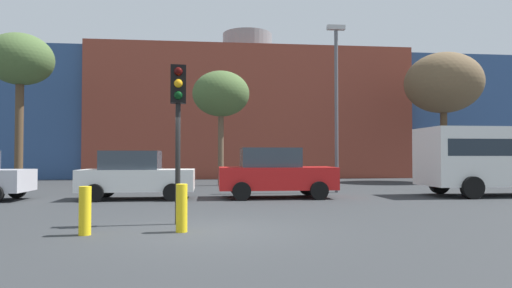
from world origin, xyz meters
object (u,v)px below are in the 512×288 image
object	(u,v)px
traffic_light_island	(178,107)
bare_tree_0	(20,61)
bollard_yellow_0	(182,208)
parked_car_1	(136,175)
parked_car_2	(275,173)
street_lamp	(336,97)
bare_tree_1	(443,83)
bare_tree_2	(221,95)
bollard_yellow_1	(85,211)
white_bus	(506,155)

from	to	relation	value
traffic_light_island	bare_tree_0	distance (m)	17.38
bollard_yellow_0	parked_car_1	bearing A→B (deg)	106.31
parked_car_2	street_lamp	distance (m)	4.99
traffic_light_island	street_lamp	world-z (taller)	street_lamp
parked_car_2	bare_tree_1	distance (m)	15.73
bare_tree_2	bollard_yellow_0	size ratio (longest dim) A/B	6.21
bollard_yellow_0	bollard_yellow_1	xyz separation A→B (m)	(-1.92, -0.16, -0.01)
bare_tree_0	parked_car_2	bearing A→B (deg)	-32.10
parked_car_2	bollard_yellow_0	world-z (taller)	parked_car_2
traffic_light_island	bare_tree_1	distance (m)	21.65
bare_tree_0	parked_car_1	bearing A→B (deg)	-46.85
white_bus	bare_tree_0	xyz separation A→B (m)	(-22.00, 8.00, 5.04)
bare_tree_2	bare_tree_1	bearing A→B (deg)	7.09
parked_car_1	parked_car_2	bearing A→B (deg)	0.00
bare_tree_1	white_bus	bearing A→B (deg)	-105.11
bare_tree_1	street_lamp	distance (m)	11.26
bare_tree_1	street_lamp	size ratio (longest dim) A/B	1.08
bare_tree_2	street_lamp	distance (m)	7.13
parked_car_2	bare_tree_1	size ratio (longest dim) A/B	0.55
parked_car_2	white_bus	world-z (taller)	white_bus
parked_car_2	white_bus	xyz separation A→B (m)	(9.41, -0.10, 0.67)
white_bus	parked_car_2	bearing A→B (deg)	179.39
bare_tree_0	bare_tree_1	xyz separation A→B (m)	(24.45, 1.07, -0.58)
bare_tree_2	street_lamp	xyz separation A→B (m)	(4.96, -5.08, -0.73)
bare_tree_2	bollard_yellow_1	bearing A→B (deg)	-101.89
white_bus	bollard_yellow_0	world-z (taller)	white_bus
traffic_light_island	bare_tree_0	world-z (taller)	bare_tree_0
bare_tree_0	bare_tree_1	world-z (taller)	bare_tree_0
white_bus	bare_tree_1	xyz separation A→B (m)	(2.45, 9.07, 4.46)
bare_tree_2	bollard_yellow_0	distance (m)	15.24
white_bus	bollard_yellow_0	xyz separation A→B (m)	(-12.47, -7.17, -1.12)
bare_tree_0	bollard_yellow_1	size ratio (longest dim) A/B	8.33
parked_car_2	traffic_light_island	size ratio (longest dim) A/B	1.18
white_bus	bollard_yellow_0	size ratio (longest dim) A/B	6.78
bollard_yellow_1	street_lamp	world-z (taller)	street_lamp
bollard_yellow_0	bollard_yellow_1	distance (m)	1.92
parked_car_1	bare_tree_0	world-z (taller)	bare_tree_0
traffic_light_island	bare_tree_2	size ratio (longest dim) A/B	0.60
bollard_yellow_1	bollard_yellow_0	bearing A→B (deg)	4.71
parked_car_1	bollard_yellow_0	size ratio (longest dim) A/B	4.11
white_bus	bare_tree_1	distance (m)	10.40
bare_tree_1	traffic_light_island	bearing A→B (deg)	-134.81
parked_car_1	traffic_light_island	distance (m)	6.77
traffic_light_island	bollard_yellow_1	xyz separation A→B (m)	(-1.76, -1.23, -2.26)
bare_tree_0	bollard_yellow_1	xyz separation A→B (m)	(7.62, -15.33, -6.17)
bare_tree_0	traffic_light_island	bearing A→B (deg)	-56.39
parked_car_1	bare_tree_2	bearing A→B (deg)	65.54
bollard_yellow_1	street_lamp	xyz separation A→B (m)	(8.05, 9.61, 3.73)
parked_car_2	white_bus	distance (m)	9.43
parked_car_2	bare_tree_0	xyz separation A→B (m)	(-12.60, 7.90, 5.72)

